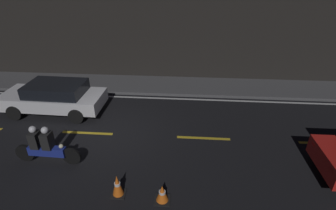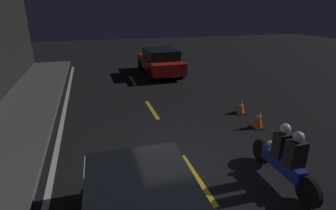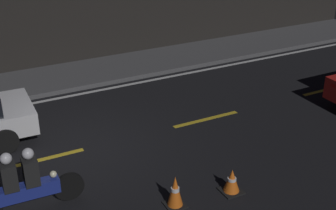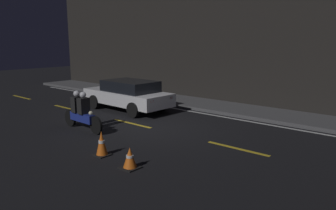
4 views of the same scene
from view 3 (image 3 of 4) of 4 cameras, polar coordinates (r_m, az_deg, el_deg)
ground_plane at (r=11.61m, az=-10.29°, el=-5.36°), size 56.00×56.00×0.00m
raised_curb at (r=15.64m, az=-15.53°, el=2.73°), size 28.00×2.28×0.15m
lane_dash_c at (r=11.42m, az=-15.08°, el=-6.43°), size 2.00×0.14×0.01m
lane_dash_d at (r=12.87m, az=4.66°, el=-1.74°), size 2.00×0.14×0.01m
lane_dash_e at (r=15.54m, az=18.96°, el=1.83°), size 2.00×0.14×0.01m
lane_solid_kerb at (r=14.41m, az=-14.24°, el=0.60°), size 25.20×0.14×0.01m
motorcycle at (r=9.52m, az=-17.20°, el=-9.11°), size 2.22×0.38×1.38m
traffic_cone_near at (r=9.42m, az=0.87°, el=-10.51°), size 0.41×0.41×0.69m
traffic_cone_mid at (r=9.94m, az=7.78°, el=-9.17°), size 0.44×0.44×0.54m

